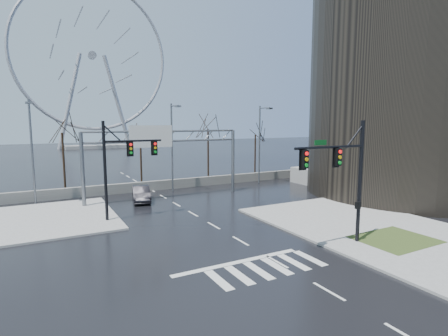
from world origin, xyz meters
TOP-DOWN VIEW (x-y plane):
  - ground at (0.00, 0.00)m, footprint 260.00×260.00m
  - sidewalk_right_ext at (10.00, 2.00)m, footprint 12.00×10.00m
  - sidewalk_far at (-11.00, 12.00)m, footprint 10.00×12.00m
  - grass_strip at (9.00, -5.00)m, footprint 5.00×4.00m
  - tower_podium at (29.00, 8.00)m, footprint 22.00×18.00m
  - barrier_wall at (0.00, 20.00)m, footprint 52.00×0.50m
  - signal_mast_near at (5.14, -4.04)m, footprint 5.52×0.41m
  - signal_mast_far at (-5.87, 8.96)m, footprint 4.72×0.41m
  - sign_gantry at (-0.38, 14.96)m, footprint 16.36×0.40m
  - streetlight_left at (-12.00, 18.16)m, footprint 0.50×2.55m
  - streetlight_mid at (2.00, 18.16)m, footprint 0.50×2.55m
  - streetlight_right at (14.00, 18.16)m, footprint 0.50×2.55m
  - tree_left at (-9.00, 23.50)m, footprint 3.75×3.75m
  - tree_center at (0.00, 24.50)m, footprint 3.25×3.25m
  - tree_right at (9.00, 23.50)m, footprint 3.90×3.90m
  - tree_far_right at (17.00, 24.00)m, footprint 3.40×3.40m
  - ferris_wheel at (5.00, 95.00)m, footprint 45.00×6.00m
  - car at (-2.64, 14.94)m, footprint 2.54×4.92m

SIDE VIEW (x-z plane):
  - ground at x=0.00m, z-range 0.00..0.00m
  - sidewalk_right_ext at x=10.00m, z-range 0.00..0.15m
  - sidewalk_far at x=-11.00m, z-range 0.00..0.15m
  - grass_strip at x=9.00m, z-range 0.14..0.17m
  - barrier_wall at x=0.00m, z-range 0.00..1.10m
  - car at x=-2.64m, z-range 0.00..1.54m
  - tower_podium at x=29.00m, z-range 0.00..2.00m
  - signal_mast_far at x=-5.87m, z-range 0.83..8.83m
  - signal_mast_near at x=5.14m, z-range 0.87..8.87m
  - tree_center at x=0.00m, z-range 1.92..8.42m
  - sign_gantry at x=-0.38m, z-range 1.38..8.98m
  - tree_far_right at x=17.00m, z-range 2.01..8.81m
  - streetlight_left at x=-12.00m, z-range 0.89..10.89m
  - streetlight_mid at x=2.00m, z-range 0.89..10.89m
  - streetlight_right at x=14.00m, z-range 0.89..10.89m
  - tree_left at x=-9.00m, z-range 2.23..9.73m
  - tree_right at x=9.00m, z-range 2.32..10.12m
  - ferris_wheel at x=5.00m, z-range 0.68..51.59m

